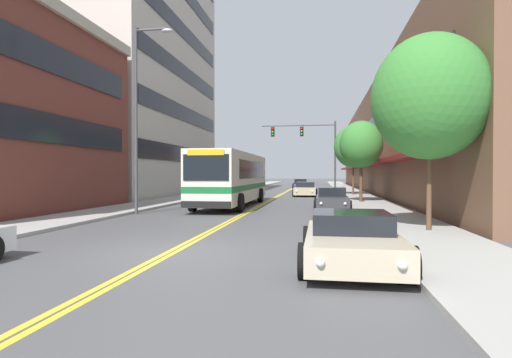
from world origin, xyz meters
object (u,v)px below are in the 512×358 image
(city_bus, at_px, (233,177))
(street_tree_right_near, at_px, (430,97))
(car_black_parked_left_mid, at_px, (237,187))
(car_champagne_parked_right_foreground, at_px, (351,240))
(car_beige_moving_lead, at_px, (305,189))
(car_dark_grey_parked_right_mid, at_px, (332,199))
(street_tree_right_mid, at_px, (361,144))
(street_lamp_left_near, at_px, (140,106))
(traffic_signal_mast, at_px, (310,142))
(street_tree_right_far, at_px, (353,147))
(car_navy_moving_second, at_px, (301,184))

(city_bus, xyz_separation_m, street_tree_right_near, (9.05, -10.54, 2.74))
(car_black_parked_left_mid, relative_size, car_champagne_parked_right_foreground, 1.07)
(car_champagne_parked_right_foreground, relative_size, car_beige_moving_lead, 0.88)
(car_dark_grey_parked_right_mid, distance_m, street_tree_right_mid, 6.10)
(car_beige_moving_lead, bearing_deg, car_black_parked_left_mid, 159.93)
(street_tree_right_mid, bearing_deg, street_lamp_left_near, -141.72)
(traffic_signal_mast, bearing_deg, street_tree_right_far, -25.92)
(car_champagne_parked_right_foreground, distance_m, car_navy_moving_second, 46.51)
(car_beige_moving_lead, xyz_separation_m, street_tree_right_near, (4.92, -22.47, 3.98))
(street_tree_right_far, bearing_deg, car_champagne_parked_right_foreground, -94.65)
(city_bus, relative_size, traffic_signal_mast, 1.65)
(street_lamp_left_near, relative_size, street_tree_right_near, 1.42)
(car_champagne_parked_right_foreground, bearing_deg, traffic_signal_mast, 93.07)
(city_bus, height_order, car_champagne_parked_right_foreground, city_bus)
(street_tree_right_far, bearing_deg, traffic_signal_mast, 154.08)
(street_tree_right_mid, bearing_deg, car_navy_moving_second, 101.08)
(car_black_parked_left_mid, bearing_deg, car_beige_moving_lead, -20.07)
(street_tree_right_near, xyz_separation_m, street_tree_right_far, (-0.62, 23.19, -0.09))
(city_bus, xyz_separation_m, car_black_parked_left_mid, (-2.75, 14.45, -1.19))
(car_champagne_parked_right_foreground, bearing_deg, street_tree_right_mid, 83.76)
(street_tree_right_near, distance_m, street_tree_right_mid, 13.78)
(car_champagne_parked_right_foreground, bearing_deg, city_bus, 111.29)
(car_navy_moving_second, xyz_separation_m, street_tree_right_mid, (5.38, -27.48, 3.41))
(car_black_parked_left_mid, height_order, car_champagne_parked_right_foreground, car_black_parked_left_mid)
(car_black_parked_left_mid, bearing_deg, car_navy_moving_second, 71.12)
(car_navy_moving_second, xyz_separation_m, street_lamp_left_near, (-6.20, -36.62, 4.78))
(city_bus, bearing_deg, street_lamp_left_near, -119.76)
(car_navy_moving_second, bearing_deg, car_champagne_parked_right_foreground, -85.91)
(car_navy_moving_second, height_order, street_lamp_left_near, street_lamp_left_near)
(car_beige_moving_lead, bearing_deg, street_tree_right_near, -77.65)
(city_bus, xyz_separation_m, traffic_signal_mast, (4.49, 14.56, 3.25))
(car_champagne_parked_right_foreground, relative_size, street_tree_right_far, 0.66)
(car_navy_moving_second, distance_m, street_tree_right_mid, 28.21)
(street_lamp_left_near, distance_m, street_tree_right_near, 13.29)
(city_bus, height_order, car_dark_grey_parked_right_mid, city_bus)
(car_beige_moving_lead, relative_size, traffic_signal_mast, 0.65)
(city_bus, relative_size, car_black_parked_left_mid, 2.71)
(car_black_parked_left_mid, bearing_deg, car_champagne_parked_right_foreground, -73.61)
(car_black_parked_left_mid, xyz_separation_m, car_champagne_parked_right_foreground, (8.87, -30.15, -0.08))
(city_bus, distance_m, traffic_signal_mast, 15.58)
(car_beige_moving_lead, relative_size, street_tree_right_far, 0.74)
(street_lamp_left_near, xyz_separation_m, street_tree_right_mid, (11.58, 9.14, -1.38))
(car_dark_grey_parked_right_mid, distance_m, street_tree_right_near, 10.41)
(street_lamp_left_near, bearing_deg, street_tree_right_far, 57.54)
(car_champagne_parked_right_foreground, distance_m, street_lamp_left_near, 14.46)
(car_champagne_parked_right_foreground, xyz_separation_m, street_tree_right_mid, (2.07, 18.91, 3.45))
(car_black_parked_left_mid, distance_m, car_beige_moving_lead, 7.32)
(street_tree_right_near, height_order, street_tree_right_far, street_tree_right_near)
(car_beige_moving_lead, bearing_deg, traffic_signal_mast, 82.09)
(car_dark_grey_parked_right_mid, bearing_deg, car_champagne_parked_right_foreground, -89.96)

